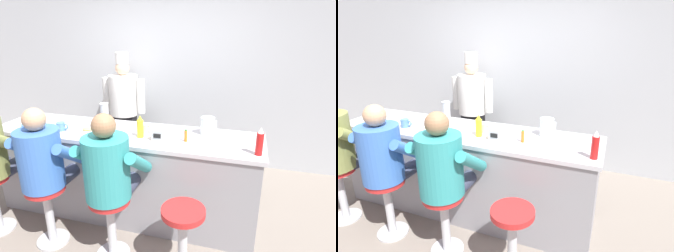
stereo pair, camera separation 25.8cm
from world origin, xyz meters
The scene contains 17 objects.
ground_plane centered at (0.00, 0.00, 0.00)m, with size 20.00×20.00×0.00m, color slate.
wall_back centered at (0.00, 1.93, 1.35)m, with size 10.00×0.06×2.70m.
diner_counter centered at (0.00, 0.36, 0.48)m, with size 2.84×0.71×0.97m.
ketchup_bottle_red centered at (1.34, 0.15, 1.08)m, with size 0.06×0.06×0.25m.
mustard_bottle_yellow centered at (0.23, 0.26, 1.07)m, with size 0.06×0.06×0.23m.
hot_sauce_bottle_orange centered at (0.68, 0.27, 1.02)m, with size 0.03×0.03×0.12m.
water_pitcher_clear centered at (0.85, 0.51, 1.06)m, with size 0.16×0.14×0.18m.
breakfast_plate centered at (-0.36, 0.24, 0.98)m, with size 0.23×0.23×0.05m.
cereal_bowl centered at (-1.01, 0.16, 0.99)m, with size 0.16×0.16×0.05m.
coffee_mug_blue centered at (-0.64, 0.21, 1.01)m, with size 0.14×0.09×0.09m.
coffee_mug_tan centered at (0.22, 0.39, 1.01)m, with size 0.14×0.09×0.09m.
cup_stack_steel centered at (-0.20, 0.35, 1.11)m, with size 0.09×0.09×0.29m.
napkin_dispenser_chrome centered at (0.42, 0.22, 1.02)m, with size 0.12×0.07×0.12m.
diner_seated_blue centered at (-0.51, -0.28, 0.84)m, with size 0.58×0.57×1.36m.
diner_seated_teal centered at (0.15, -0.28, 0.84)m, with size 0.58×0.58×1.36m.
empty_stool_round centered at (0.80, -0.31, 0.42)m, with size 0.36×0.36×0.62m.
cook_in_whites_near centered at (-0.53, 1.54, 0.92)m, with size 0.65×0.42×1.67m.
Camera 2 is at (1.44, -2.08, 1.98)m, focal length 30.00 mm.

